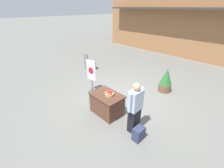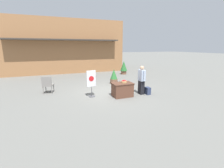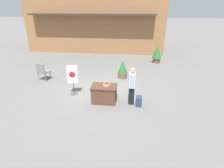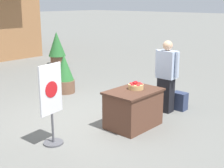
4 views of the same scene
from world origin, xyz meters
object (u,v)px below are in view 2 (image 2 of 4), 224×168
object	(u,v)px
potted_plant_far_left	(124,67)
display_table	(122,90)
person_visitor	(141,80)
patio_chair	(48,84)
potted_plant_near_right	(114,77)
apple_basket	(124,82)
poster_board	(91,83)
backpack	(148,91)

from	to	relation	value
potted_plant_far_left	display_table	bearing A→B (deg)	-115.44
person_visitor	patio_chair	xyz separation A→B (m)	(-5.12, 2.02, -0.27)
person_visitor	potted_plant_near_right	world-z (taller)	person_visitor
apple_basket	potted_plant_far_left	world-z (taller)	potted_plant_far_left
display_table	potted_plant_near_right	xyz separation A→B (m)	(0.64, 2.96, 0.14)
apple_basket	person_visitor	xyz separation A→B (m)	(1.10, -0.02, 0.01)
poster_board	potted_plant_far_left	distance (m)	7.38
display_table	potted_plant_near_right	world-z (taller)	potted_plant_near_right
poster_board	patio_chair	bearing A→B (deg)	-130.60
patio_chair	potted_plant_near_right	distance (m)	4.64
potted_plant_far_left	apple_basket	bearing A→B (deg)	-114.75
person_visitor	display_table	bearing A→B (deg)	0.00
apple_basket	potted_plant_far_left	xyz separation A→B (m)	(2.90, 6.29, -0.12)
apple_basket	person_visitor	size ratio (longest dim) A/B	0.19
potted_plant_far_left	poster_board	bearing A→B (deg)	-128.72
person_visitor	backpack	world-z (taller)	person_visitor
backpack	poster_board	distance (m)	3.29
apple_basket	backpack	distance (m)	1.58
poster_board	potted_plant_near_right	size ratio (longest dim) A/B	1.35
display_table	poster_board	distance (m)	1.75
backpack	poster_board	size ratio (longest dim) A/B	0.29
apple_basket	backpack	xyz separation A→B (m)	(1.44, -0.20, -0.63)
person_visitor	backpack	size ratio (longest dim) A/B	3.95
apple_basket	potted_plant_near_right	bearing A→B (deg)	79.74
poster_board	potted_plant_far_left	world-z (taller)	poster_board
person_visitor	potted_plant_near_right	xyz separation A→B (m)	(-0.57, 2.95, -0.32)
display_table	apple_basket	size ratio (longest dim) A/B	3.62
apple_basket	poster_board	size ratio (longest dim) A/B	0.21
patio_chair	poster_board	bearing A→B (deg)	-108.81
display_table	backpack	world-z (taller)	display_table
patio_chair	potted_plant_near_right	size ratio (longest dim) A/B	0.95
poster_board	potted_plant_near_right	bearing A→B (deg)	128.86
apple_basket	potted_plant_near_right	distance (m)	2.99
backpack	patio_chair	bearing A→B (deg)	158.03
patio_chair	potted_plant_far_left	size ratio (longest dim) A/B	0.79
patio_chair	potted_plant_far_left	bearing A→B (deg)	-44.42
patio_chair	potted_plant_far_left	xyz separation A→B (m)	(6.91, 4.29, 0.13)
display_table	backpack	distance (m)	1.56
display_table	backpack	xyz separation A→B (m)	(1.54, -0.17, -0.18)
poster_board	potted_plant_far_left	xyz separation A→B (m)	(4.61, 5.75, -0.07)
display_table	potted_plant_far_left	size ratio (longest dim) A/B	0.85
potted_plant_near_right	backpack	bearing A→B (deg)	-73.79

